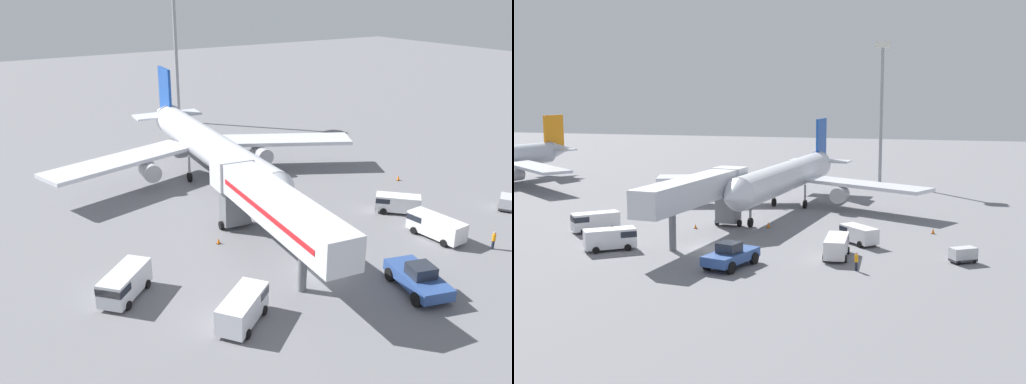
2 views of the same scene
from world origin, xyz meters
The scene contains 14 objects.
ground_plane centered at (0.00, 0.00, 0.00)m, with size 300.00×300.00×0.00m, color slate.
airplane_at_gate centered at (2.82, 24.90, 4.24)m, with size 38.20×41.05×11.19m.
jet_bridge centered at (-2.25, 4.29, 5.06)m, with size 5.81×21.03×6.78m.
pushback_tug centered at (4.46, -6.36, 1.08)m, with size 4.14×6.47×2.33m.
service_van_rear_left centered at (-8.97, -2.86, 1.23)m, with size 5.20×4.58×2.15m.
service_van_outer_right centered at (13.13, -0.37, 1.16)m, with size 2.46×5.52×2.01m.
service_van_mid_left centered at (-14.85, 4.62, 1.23)m, with size 5.11×4.92×2.16m.
service_van_far_left centered at (14.44, 5.75, 1.07)m, with size 4.39×4.46×1.86m.
baggage_cart_far_center centered at (24.76, 0.30, 0.80)m, with size 2.67×2.34×1.44m.
ground_crew_worker_foreground centered at (15.56, -4.89, 0.89)m, with size 0.42×0.42×1.68m.
safety_cone_alpha centered at (21.87, 12.68, 0.31)m, with size 0.41×0.41×0.63m.
safety_cone_bravo centered at (-4.49, 8.99, 0.28)m, with size 0.37×0.37×0.57m.
safety_cone_charlie centered at (3.45, 11.51, 0.34)m, with size 0.45×0.45×0.69m.
apron_light_mast centered at (12.34, 53.66, 16.43)m, with size 2.40×2.40×23.32m.
Camera 1 is at (-26.03, -31.58, 22.30)m, focal length 39.37 mm.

